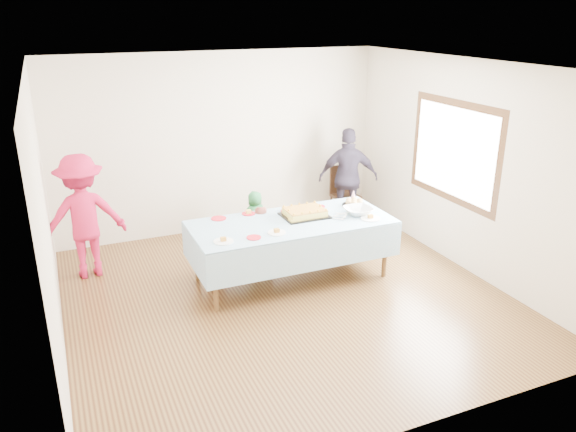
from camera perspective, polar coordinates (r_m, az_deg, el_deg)
name	(u,v)px	position (r m, az deg, el deg)	size (l,w,h in m)	color
ground	(286,296)	(6.82, -0.24, -8.17)	(5.00, 5.00, 0.00)	#472714
room_walls	(290,152)	(6.20, 0.18, 6.49)	(5.04, 5.04, 2.72)	beige
party_table	(291,225)	(6.97, 0.36, -0.96)	(2.50, 1.10, 0.78)	#50371B
birthday_cake	(305,213)	(7.11, 1.70, 0.34)	(0.57, 0.44, 0.10)	black
rolls_tray	(354,203)	(7.54, 6.73, 1.34)	(0.32, 0.32, 0.10)	black
punch_bowl	(358,211)	(7.23, 7.14, 0.53)	(0.36, 0.36, 0.09)	silver
party_hat	(353,195)	(7.74, 6.65, 2.12)	(0.09, 0.09, 0.15)	silver
fork_pile	(341,215)	(7.08, 5.36, 0.06)	(0.24, 0.18, 0.07)	white
plate_red_far_a	(219,218)	(7.08, -7.06, -0.24)	(0.19, 0.19, 0.01)	red
plate_red_far_b	(248,214)	(7.21, -4.04, 0.25)	(0.17, 0.17, 0.01)	red
plate_red_far_c	(287,211)	(7.29, -0.08, 0.53)	(0.18, 0.18, 0.01)	red
plate_red_far_d	(318,207)	(7.46, 3.05, 0.95)	(0.19, 0.19, 0.01)	red
plate_red_near	(254,237)	(6.46, -3.50, -2.19)	(0.17, 0.17, 0.01)	red
plate_white_left	(223,241)	(6.38, -6.58, -2.57)	(0.23, 0.23, 0.01)	white
plate_white_mid	(277,233)	(6.58, -1.15, -1.71)	(0.22, 0.22, 0.01)	white
plate_white_right	(370,218)	(7.10, 8.37, -0.25)	(0.25, 0.25, 0.01)	white
dining_chair	(343,190)	(9.13, 5.64, 2.63)	(0.40, 0.40, 0.90)	black
toddler_left	(214,247)	(7.24, -7.55, -3.16)	(0.29, 0.19, 0.78)	red
toddler_mid	(255,217)	(8.27, -3.33, -0.05)	(0.37, 0.24, 0.77)	#297C41
toddler_right	(260,237)	(7.40, -2.91, -2.18)	(0.41, 0.32, 0.85)	#C86F5D
adult_left	(83,216)	(7.50, -20.07, -0.05)	(1.03, 0.59, 1.60)	#B91740
adult_right	(348,178)	(8.81, 6.14, 3.88)	(0.91, 0.38, 1.56)	#332B3C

